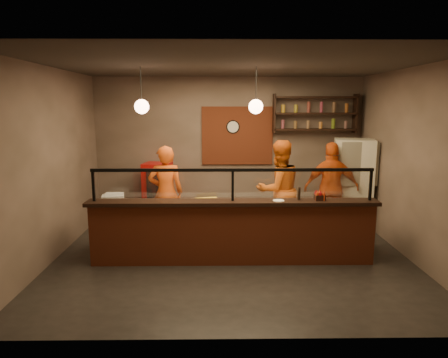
{
  "coord_description": "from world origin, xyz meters",
  "views": [
    {
      "loc": [
        -0.22,
        -6.55,
        2.56
      ],
      "look_at": [
        -0.13,
        0.3,
        1.3
      ],
      "focal_mm": 32.0,
      "sensor_mm": 36.0,
      "label": 1
    }
  ],
  "objects_px": {
    "condiment_caddy": "(320,197)",
    "cook_right": "(331,188)",
    "pepper_mill": "(299,193)",
    "fridge": "(352,184)",
    "cook_mid": "(279,190)",
    "pizza_dough": "(229,203)",
    "red_cooler": "(158,192)",
    "wall_clock": "(233,127)",
    "cook_left": "(166,193)"
  },
  "relations": [
    {
      "from": "cook_left",
      "to": "fridge",
      "type": "distance_m",
      "value": 3.9
    },
    {
      "from": "cook_mid",
      "to": "fridge",
      "type": "relative_size",
      "value": 1.02
    },
    {
      "from": "condiment_caddy",
      "to": "cook_right",
      "type": "bearing_deg",
      "value": 68.0
    },
    {
      "from": "condiment_caddy",
      "to": "fridge",
      "type": "bearing_deg",
      "value": 58.75
    },
    {
      "from": "cook_left",
      "to": "wall_clock",
      "type": "bearing_deg",
      "value": -138.11
    },
    {
      "from": "fridge",
      "to": "pepper_mill",
      "type": "bearing_deg",
      "value": -114.75
    },
    {
      "from": "wall_clock",
      "to": "pizza_dough",
      "type": "xyz_separation_m",
      "value": [
        -0.15,
        -2.28,
        -1.19
      ]
    },
    {
      "from": "red_cooler",
      "to": "cook_right",
      "type": "bearing_deg",
      "value": -3.09
    },
    {
      "from": "fridge",
      "to": "pepper_mill",
      "type": "height_order",
      "value": "fridge"
    },
    {
      "from": "pizza_dough",
      "to": "cook_right",
      "type": "bearing_deg",
      "value": 27.84
    },
    {
      "from": "cook_mid",
      "to": "red_cooler",
      "type": "bearing_deg",
      "value": -45.39
    },
    {
      "from": "wall_clock",
      "to": "fridge",
      "type": "distance_m",
      "value": 2.87
    },
    {
      "from": "cook_left",
      "to": "cook_mid",
      "type": "xyz_separation_m",
      "value": [
        2.19,
        0.05,
        0.05
      ]
    },
    {
      "from": "cook_left",
      "to": "pepper_mill",
      "type": "height_order",
      "value": "cook_left"
    },
    {
      "from": "fridge",
      "to": "wall_clock",
      "type": "bearing_deg",
      "value": 176.1
    },
    {
      "from": "cook_right",
      "to": "fridge",
      "type": "bearing_deg",
      "value": -142.32
    },
    {
      "from": "cook_left",
      "to": "condiment_caddy",
      "type": "distance_m",
      "value": 2.94
    },
    {
      "from": "pizza_dough",
      "to": "pepper_mill",
      "type": "bearing_deg",
      "value": -20.63
    },
    {
      "from": "cook_left",
      "to": "pepper_mill",
      "type": "distance_m",
      "value": 2.63
    },
    {
      "from": "cook_mid",
      "to": "cook_right",
      "type": "xyz_separation_m",
      "value": [
        1.11,
        0.27,
        -0.03
      ]
    },
    {
      "from": "red_cooler",
      "to": "pepper_mill",
      "type": "distance_m",
      "value": 3.61
    },
    {
      "from": "wall_clock",
      "to": "cook_left",
      "type": "relative_size",
      "value": 0.16
    },
    {
      "from": "cook_left",
      "to": "fridge",
      "type": "height_order",
      "value": "fridge"
    },
    {
      "from": "fridge",
      "to": "condiment_caddy",
      "type": "xyz_separation_m",
      "value": [
        -1.19,
        -1.96,
        0.16
      ]
    },
    {
      "from": "pizza_dough",
      "to": "red_cooler",
      "type": "bearing_deg",
      "value": 127.75
    },
    {
      "from": "cook_left",
      "to": "red_cooler",
      "type": "xyz_separation_m",
      "value": [
        -0.34,
        1.18,
        -0.25
      ]
    },
    {
      "from": "fridge",
      "to": "cook_mid",
      "type": "bearing_deg",
      "value": -145.02
    },
    {
      "from": "condiment_caddy",
      "to": "pepper_mill",
      "type": "distance_m",
      "value": 0.34
    },
    {
      "from": "wall_clock",
      "to": "cook_mid",
      "type": "height_order",
      "value": "wall_clock"
    },
    {
      "from": "wall_clock",
      "to": "cook_right",
      "type": "xyz_separation_m",
      "value": [
        1.95,
        -1.17,
        -1.17
      ]
    },
    {
      "from": "red_cooler",
      "to": "condiment_caddy",
      "type": "relative_size",
      "value": 8.16
    },
    {
      "from": "wall_clock",
      "to": "red_cooler",
      "type": "distance_m",
      "value": 2.23
    },
    {
      "from": "cook_left",
      "to": "pepper_mill",
      "type": "xyz_separation_m",
      "value": [
        2.32,
        -1.22,
        0.25
      ]
    },
    {
      "from": "wall_clock",
      "to": "cook_right",
      "type": "distance_m",
      "value": 2.56
    },
    {
      "from": "cook_left",
      "to": "condiment_caddy",
      "type": "height_order",
      "value": "cook_left"
    },
    {
      "from": "pepper_mill",
      "to": "red_cooler",
      "type": "bearing_deg",
      "value": 137.96
    },
    {
      "from": "wall_clock",
      "to": "pepper_mill",
      "type": "height_order",
      "value": "wall_clock"
    },
    {
      "from": "cook_left",
      "to": "red_cooler",
      "type": "bearing_deg",
      "value": -80.26
    },
    {
      "from": "cook_right",
      "to": "red_cooler",
      "type": "distance_m",
      "value": 3.74
    },
    {
      "from": "fridge",
      "to": "pizza_dough",
      "type": "relative_size",
      "value": 3.99
    },
    {
      "from": "cook_mid",
      "to": "red_cooler",
      "type": "xyz_separation_m",
      "value": [
        -2.52,
        1.13,
        -0.3
      ]
    },
    {
      "from": "fridge",
      "to": "pepper_mill",
      "type": "relative_size",
      "value": 9.19
    },
    {
      "from": "pizza_dough",
      "to": "fridge",
      "type": "bearing_deg",
      "value": 29.32
    },
    {
      "from": "pepper_mill",
      "to": "fridge",
      "type": "bearing_deg",
      "value": 51.6
    },
    {
      "from": "cook_mid",
      "to": "pepper_mill",
      "type": "xyz_separation_m",
      "value": [
        0.14,
        -1.27,
        0.2
      ]
    },
    {
      "from": "cook_left",
      "to": "cook_mid",
      "type": "height_order",
      "value": "cook_mid"
    },
    {
      "from": "pizza_dough",
      "to": "cook_left",
      "type": "bearing_deg",
      "value": 146.43
    },
    {
      "from": "cook_mid",
      "to": "condiment_caddy",
      "type": "bearing_deg",
      "value": 88.35
    },
    {
      "from": "pepper_mill",
      "to": "condiment_caddy",
      "type": "bearing_deg",
      "value": -7.02
    },
    {
      "from": "pepper_mill",
      "to": "wall_clock",
      "type": "bearing_deg",
      "value": 109.93
    }
  ]
}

